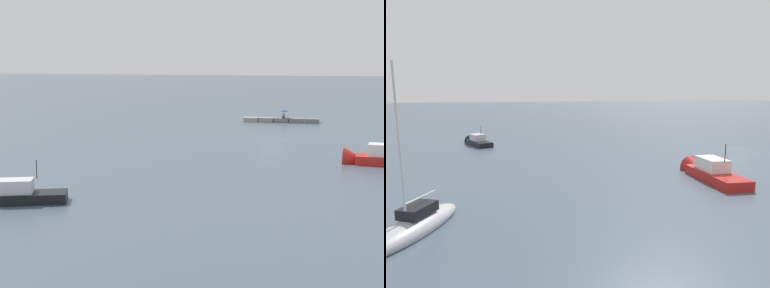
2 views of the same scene
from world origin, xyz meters
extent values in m
plane|color=#475666|center=(0.00, 0.00, 0.00)|extent=(500.00, 500.00, 0.00)
ellipsoid|color=#ADB2B7|center=(-15.97, 38.32, 0.26)|extent=(7.39, 5.36, 1.25)
cube|color=black|center=(-15.65, 38.14, 1.17)|extent=(2.39, 2.08, 0.57)
cylinder|color=silver|center=(-16.48, 38.60, 5.11)|extent=(0.12, 0.12, 8.45)
cylinder|color=silver|center=(-15.36, 37.98, 1.82)|extent=(2.28, 1.32, 0.09)
cube|color=red|center=(-12.47, 14.80, 0.28)|extent=(6.96, 3.40, 1.11)
cone|color=red|center=(-9.18, 14.31, 0.28)|extent=(2.65, 2.66, 2.35)
cube|color=silver|center=(-11.68, 14.69, 1.39)|extent=(3.18, 2.27, 1.11)
cube|color=#283847|center=(-10.89, 14.57, 1.45)|extent=(0.39, 1.76, 0.78)
cylinder|color=black|center=(-13.46, 14.95, 2.72)|extent=(0.07, 0.07, 1.56)
cube|color=black|center=(13.91, 34.72, 0.23)|extent=(6.00, 3.87, 0.94)
cone|color=black|center=(16.56, 35.68, 0.23)|extent=(2.53, 2.54, 1.98)
cube|color=silver|center=(14.55, 34.95, 1.17)|extent=(2.87, 2.32, 0.94)
cube|color=#283847|center=(15.18, 35.18, 1.22)|extent=(0.61, 1.44, 0.66)
cylinder|color=black|center=(13.12, 34.43, 2.30)|extent=(0.06, 0.06, 1.31)
camera|label=1|loc=(-5.60, 70.15, 9.88)|focal=54.31mm
camera|label=2|loc=(-34.71, 34.57, 7.73)|focal=29.63mm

